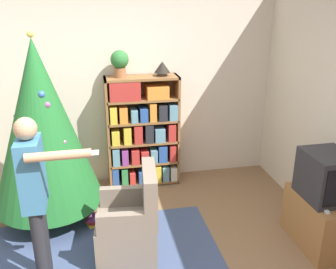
{
  "coord_description": "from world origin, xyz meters",
  "views": [
    {
      "loc": [
        -0.03,
        -2.57,
        2.4
      ],
      "look_at": [
        0.68,
        0.97,
        1.05
      ],
      "focal_mm": 40.0,
      "sensor_mm": 36.0,
      "label": 1
    }
  ],
  "objects_px": {
    "christmas_tree": "(42,125)",
    "bookshelf": "(143,132)",
    "television": "(326,176)",
    "potted_plant": "(120,62)",
    "table_lamp": "(162,68)",
    "armchair": "(131,226)",
    "standing_person": "(35,191)"
  },
  "relations": [
    {
      "from": "television",
      "to": "armchair",
      "type": "distance_m",
      "value": 1.94
    },
    {
      "from": "bookshelf",
      "to": "armchair",
      "type": "xyz_separation_m",
      "value": [
        -0.33,
        -1.48,
        -0.41
      ]
    },
    {
      "from": "armchair",
      "to": "bookshelf",
      "type": "bearing_deg",
      "value": 173.44
    },
    {
      "from": "armchair",
      "to": "potted_plant",
      "type": "xyz_separation_m",
      "value": [
        0.07,
        1.5,
        1.32
      ]
    },
    {
      "from": "bookshelf",
      "to": "standing_person",
      "type": "relative_size",
      "value": 0.95
    },
    {
      "from": "television",
      "to": "standing_person",
      "type": "xyz_separation_m",
      "value": [
        -2.65,
        -0.02,
        0.14
      ]
    },
    {
      "from": "bookshelf",
      "to": "potted_plant",
      "type": "bearing_deg",
      "value": 177.5
    },
    {
      "from": "standing_person",
      "to": "christmas_tree",
      "type": "bearing_deg",
      "value": -178.13
    },
    {
      "from": "christmas_tree",
      "to": "table_lamp",
      "type": "height_order",
      "value": "christmas_tree"
    },
    {
      "from": "television",
      "to": "bookshelf",
      "type": "bearing_deg",
      "value": 132.7
    },
    {
      "from": "armchair",
      "to": "table_lamp",
      "type": "height_order",
      "value": "table_lamp"
    },
    {
      "from": "television",
      "to": "christmas_tree",
      "type": "bearing_deg",
      "value": 158.72
    },
    {
      "from": "television",
      "to": "standing_person",
      "type": "relative_size",
      "value": 0.32
    },
    {
      "from": "table_lamp",
      "to": "armchair",
      "type": "bearing_deg",
      "value": -111.62
    },
    {
      "from": "bookshelf",
      "to": "potted_plant",
      "type": "relative_size",
      "value": 4.42
    },
    {
      "from": "christmas_tree",
      "to": "standing_person",
      "type": "bearing_deg",
      "value": -87.66
    },
    {
      "from": "armchair",
      "to": "standing_person",
      "type": "bearing_deg",
      "value": -68.62
    },
    {
      "from": "television",
      "to": "standing_person",
      "type": "distance_m",
      "value": 2.66
    },
    {
      "from": "bookshelf",
      "to": "table_lamp",
      "type": "relative_size",
      "value": 7.28
    },
    {
      "from": "christmas_tree",
      "to": "armchair",
      "type": "xyz_separation_m",
      "value": [
        0.82,
        -0.86,
        -0.79
      ]
    },
    {
      "from": "armchair",
      "to": "standing_person",
      "type": "height_order",
      "value": "standing_person"
    },
    {
      "from": "christmas_tree",
      "to": "table_lamp",
      "type": "xyz_separation_m",
      "value": [
        1.41,
        0.64,
        0.44
      ]
    },
    {
      "from": "television",
      "to": "armchair",
      "type": "bearing_deg",
      "value": 174.05
    },
    {
      "from": "bookshelf",
      "to": "christmas_tree",
      "type": "height_order",
      "value": "christmas_tree"
    },
    {
      "from": "television",
      "to": "potted_plant",
      "type": "height_order",
      "value": "potted_plant"
    },
    {
      "from": "bookshelf",
      "to": "television",
      "type": "distance_m",
      "value": 2.29
    },
    {
      "from": "christmas_tree",
      "to": "bookshelf",
      "type": "bearing_deg",
      "value": 28.73
    },
    {
      "from": "bookshelf",
      "to": "television",
      "type": "height_order",
      "value": "bookshelf"
    },
    {
      "from": "table_lamp",
      "to": "bookshelf",
      "type": "bearing_deg",
      "value": -177.59
    },
    {
      "from": "standing_person",
      "to": "potted_plant",
      "type": "distance_m",
      "value": 2.05
    },
    {
      "from": "bookshelf",
      "to": "christmas_tree",
      "type": "relative_size",
      "value": 0.7
    },
    {
      "from": "christmas_tree",
      "to": "potted_plant",
      "type": "relative_size",
      "value": 6.34
    }
  ]
}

